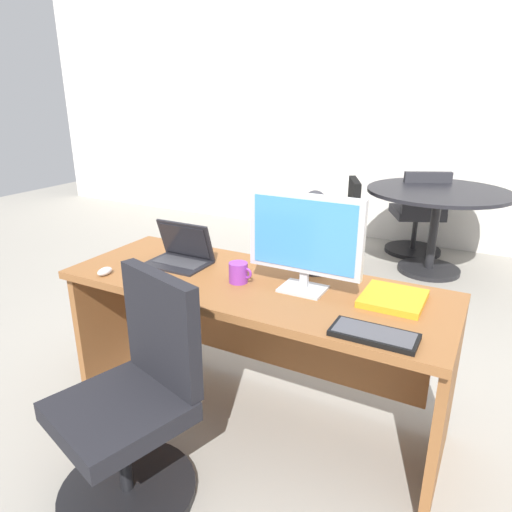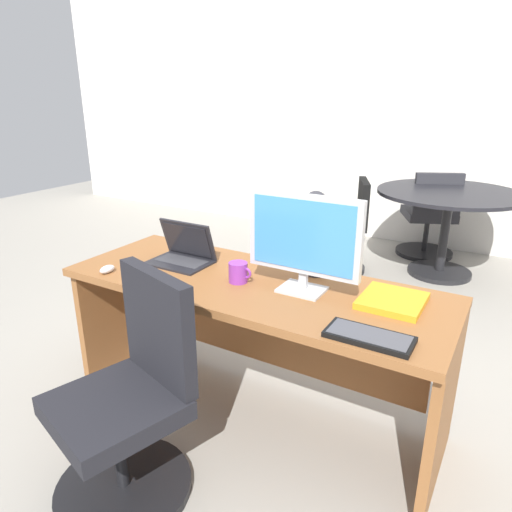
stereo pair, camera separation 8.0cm
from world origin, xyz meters
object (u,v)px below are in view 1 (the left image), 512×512
Objects in this scene: book at (393,298)px; meeting_chair_near at (334,234)px; meeting_chair_far at (418,220)px; desk at (257,316)px; monitor at (305,237)px; desk_lamp at (315,214)px; office_chair at (134,413)px; keyboard at (374,334)px; meeting_table at (436,210)px; laptop at (182,250)px; mouse at (105,271)px; coffee_mug at (239,273)px.

book is 2.33m from meeting_chair_near.
desk is at bearing -95.23° from meeting_chair_far.
book is at bearing 10.42° from monitor.
desk_lamp reaches higher than office_chair.
monitor is 0.62× the size of meeting_chair_near.
office_chair is at bearing -104.41° from desk.
office_chair is 2.83m from meeting_chair_near.
monitor is at bearing 145.59° from keyboard.
desk is 1.50× the size of meeting_table.
laptop is at bearing 110.82° from office_chair.
meeting_chair_far is (-0.37, 3.22, -0.39)m from keyboard.
meeting_chair_near is (0.12, 2.11, -0.46)m from laptop.
monitor is 1.65× the size of laptop.
desk is at bearing 75.59° from office_chair.
laptop is 0.34× the size of office_chair.
meeting_chair_near is 0.97× the size of meeting_chair_far.
mouse reaches higher than book.
meeting_table is at bearing 23.55° from meeting_chair_near.
desk is at bearing 155.37° from keyboard.
book is (1.09, 0.03, -0.05)m from laptop.
mouse is 0.10× the size of meeting_chair_far.
desk is 15.85× the size of coffee_mug.
keyboard is at bearing -83.37° from meeting_chair_far.
mouse is at bearing -162.69° from monitor.
office_chair reaches higher than book.
desk_lamp is at bearing -96.73° from meeting_table.
keyboard is at bearing 0.77° from mouse.
keyboard is 0.37× the size of meeting_chair_near.
mouse is 0.73× the size of coffee_mug.
meeting_chair_near is (-0.28, 2.20, -0.44)m from coffee_mug.
book is (0.39, 0.07, -0.24)m from monitor.
office_chair reaches higher than coffee_mug.
book is at bearing -64.96° from meeting_chair_near.
book is 2.44m from meeting_table.
office_chair is (-0.43, -0.68, -0.61)m from monitor.
laptop reaches higher than coffee_mug.
monitor is 1.66× the size of keyboard.
meeting_table is at bearing 69.12° from laptop.
keyboard is 0.99m from office_chair.
monitor is 2.32m from meeting_chair_near.
meeting_chair_far is at bearing 76.04° from laptop.
coffee_mug reaches higher than meeting_table.
keyboard is 3.27m from meeting_chair_far.
meeting_table is at bearing 67.34° from mouse.
meeting_table reaches higher than keyboard.
coffee_mug is at bearing -136.11° from desk_lamp.
laptop is 0.76× the size of desk_lamp.
monitor is 0.46m from book.
desk_lamp reaches higher than meeting_table.
mouse is (-1.32, -0.02, 0.01)m from keyboard.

